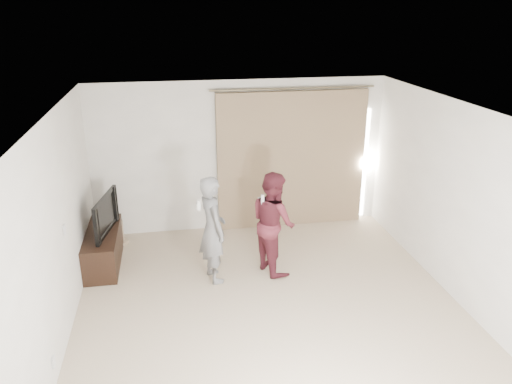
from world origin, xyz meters
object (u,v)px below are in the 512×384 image
tv_console (103,248)px  person_man (213,229)px  tv (99,214)px  person_woman (273,222)px

tv_console → person_man: size_ratio=0.87×
tv → person_man: (1.61, -0.74, -0.03)m
person_woman → person_man: bearing=-172.2°
tv_console → tv: tv is taller
tv → person_woman: (2.51, -0.62, -0.05)m
tv → person_woman: bearing=-92.3°
tv → person_woman: size_ratio=0.66×
tv_console → tv: (0.00, 0.00, 0.55)m
tv_console → person_woman: 2.63m
tv_console → person_man: person_man is taller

